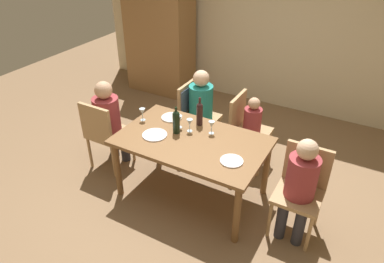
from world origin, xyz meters
name	(u,v)px	position (x,y,z in m)	size (l,w,h in m)	color
ground_plane	(192,192)	(0.00, 0.00, 0.00)	(10.00, 10.00, 0.00)	#846647
rear_room_partition	(278,22)	(0.00, 2.68, 1.35)	(6.40, 0.12, 2.70)	beige
armoire_cabinet	(159,29)	(-1.89, 2.23, 1.10)	(1.18, 0.62, 2.18)	olive
dining_table	(192,146)	(0.00, 0.00, 0.65)	(1.57, 0.96, 0.73)	brown
chair_right_end	(302,185)	(1.17, 0.09, 0.53)	(0.44, 0.44, 0.92)	tan
chair_left_end	(104,131)	(-1.17, -0.09, 0.53)	(0.44, 0.44, 0.92)	tan
chair_far_left	(192,108)	(-0.48, 0.86, 0.59)	(0.46, 0.44, 0.92)	tan
chair_far_right	(245,126)	(0.27, 0.86, 0.53)	(0.44, 0.44, 0.92)	tan
person_woman_host	(300,183)	(1.17, -0.03, 0.64)	(0.29, 0.33, 1.10)	#33333D
person_man_bearded	(109,118)	(-1.17, 0.03, 0.66)	(0.31, 0.36, 1.14)	#33333D
person_man_guest	(203,106)	(-0.33, 0.86, 0.66)	(0.35, 0.31, 1.13)	#33333D
person_child_small	(254,126)	(0.38, 0.86, 0.56)	(0.25, 0.22, 0.94)	#33333D
wine_bottle_tall_green	(176,121)	(-0.22, 0.04, 0.87)	(0.08, 0.08, 0.31)	black
wine_bottle_dark_red	(200,113)	(-0.08, 0.32, 0.88)	(0.07, 0.07, 0.33)	black
wine_glass_near_left	(190,123)	(-0.11, 0.14, 0.84)	(0.07, 0.07, 0.15)	silver
wine_glass_centre	(142,112)	(-0.70, 0.08, 0.84)	(0.07, 0.07, 0.15)	silver
wine_glass_near_right	(179,119)	(-0.24, 0.15, 0.84)	(0.07, 0.07, 0.15)	silver
wine_glass_far	(212,125)	(0.12, 0.21, 0.84)	(0.07, 0.07, 0.15)	silver
dinner_plate_host	(155,135)	(-0.39, -0.13, 0.74)	(0.27, 0.27, 0.01)	white
dinner_plate_guest_left	(172,117)	(-0.43, 0.29, 0.74)	(0.24, 0.24, 0.01)	silver
dinner_plate_guest_right	(232,161)	(0.52, -0.15, 0.74)	(0.23, 0.23, 0.01)	white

